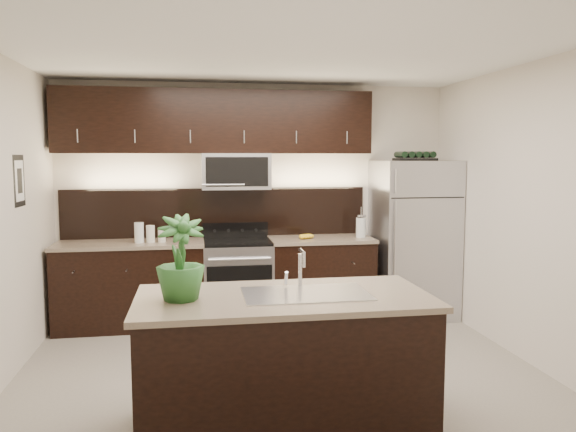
# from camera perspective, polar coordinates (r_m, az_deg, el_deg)

# --- Properties ---
(ground) EXTENTS (4.50, 4.50, 0.00)m
(ground) POSITION_cam_1_polar(r_m,az_deg,el_deg) (4.95, -0.55, -16.06)
(ground) COLOR gray
(ground) RESTS_ON ground
(room_walls) EXTENTS (4.52, 4.02, 2.71)m
(room_walls) POSITION_cam_1_polar(r_m,az_deg,el_deg) (4.54, -1.88, 3.94)
(room_walls) COLOR beige
(room_walls) RESTS_ON ground
(counter_run) EXTENTS (3.51, 0.65, 0.94)m
(counter_run) POSITION_cam_1_polar(r_m,az_deg,el_deg) (6.38, -7.00, -6.62)
(counter_run) COLOR black
(counter_run) RESTS_ON ground
(upper_fixtures) EXTENTS (3.49, 0.40, 1.66)m
(upper_fixtures) POSITION_cam_1_polar(r_m,az_deg,el_deg) (6.38, -7.01, 8.48)
(upper_fixtures) COLOR black
(upper_fixtures) RESTS_ON counter_run
(island) EXTENTS (1.96, 0.96, 0.94)m
(island) POSITION_cam_1_polar(r_m,az_deg,el_deg) (3.93, -0.42, -14.68)
(island) COLOR black
(island) RESTS_ON ground
(sink_faucet) EXTENTS (0.84, 0.50, 0.28)m
(sink_faucet) POSITION_cam_1_polar(r_m,az_deg,el_deg) (3.82, 1.79, -7.68)
(sink_faucet) COLOR silver
(sink_faucet) RESTS_ON island
(refrigerator) EXTENTS (0.88, 0.79, 1.82)m
(refrigerator) POSITION_cam_1_polar(r_m,az_deg,el_deg) (6.72, 12.58, -2.27)
(refrigerator) COLOR #B2B2B7
(refrigerator) RESTS_ON ground
(wine_rack) EXTENTS (0.45, 0.28, 0.10)m
(wine_rack) POSITION_cam_1_polar(r_m,az_deg,el_deg) (6.65, 12.77, 5.92)
(wine_rack) COLOR black
(wine_rack) RESTS_ON refrigerator
(plant) EXTENTS (0.35, 0.35, 0.55)m
(plant) POSITION_cam_1_polar(r_m,az_deg,el_deg) (3.67, -10.88, -4.20)
(plant) COLOR #296026
(plant) RESTS_ON island
(canisters) EXTENTS (0.33, 0.10, 0.22)m
(canisters) POSITION_cam_1_polar(r_m,az_deg,el_deg) (6.25, -14.06, -1.73)
(canisters) COLOR silver
(canisters) RESTS_ON counter_run
(french_press) EXTENTS (0.12, 0.12, 0.34)m
(french_press) POSITION_cam_1_polar(r_m,az_deg,el_deg) (6.50, 7.42, -1.05)
(french_press) COLOR silver
(french_press) RESTS_ON counter_run
(bananas) EXTENTS (0.23, 0.21, 0.06)m
(bananas) POSITION_cam_1_polar(r_m,az_deg,el_deg) (6.32, 1.39, -2.10)
(bananas) COLOR yellow
(bananas) RESTS_ON counter_run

